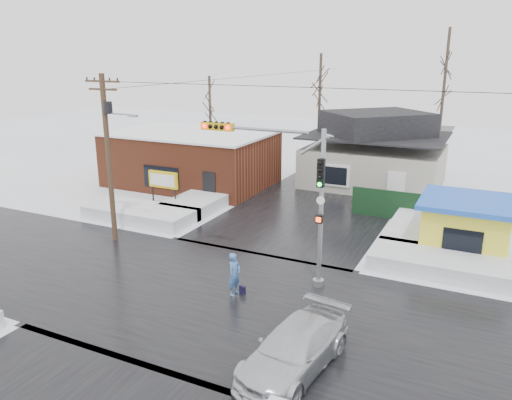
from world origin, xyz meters
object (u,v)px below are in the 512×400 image
at_px(kiosk, 466,226).
at_px(traffic_signal, 287,184).
at_px(pedestrian, 234,274).
at_px(utility_pole, 109,149).
at_px(marquee_sign, 163,181).
at_px(car, 295,349).

bearing_deg(kiosk, traffic_signal, -135.16).
distance_m(kiosk, pedestrian, 12.63).
relative_size(utility_pole, marquee_sign, 3.53).
bearing_deg(car, utility_pole, 160.66).
bearing_deg(car, traffic_signal, 122.41).
xyz_separation_m(marquee_sign, car, (14.29, -12.66, -1.18)).
height_order(marquee_sign, pedestrian, marquee_sign).
bearing_deg(utility_pole, traffic_signal, -2.95).
relative_size(utility_pole, car, 1.75).
distance_m(marquee_sign, car, 19.13).
xyz_separation_m(traffic_signal, kiosk, (7.07, 7.03, -3.08)).
relative_size(marquee_sign, pedestrian, 1.35).
bearing_deg(kiosk, utility_pole, -159.56).
height_order(traffic_signal, pedestrian, traffic_signal).
bearing_deg(utility_pole, car, -26.76).
bearing_deg(traffic_signal, marquee_sign, 150.28).
relative_size(kiosk, pedestrian, 2.44).
bearing_deg(car, marquee_sign, 145.88).
xyz_separation_m(marquee_sign, pedestrian, (10.04, -8.87, -0.98)).
bearing_deg(traffic_signal, utility_pole, 177.05).
bearing_deg(kiosk, pedestrian, -132.07).
xyz_separation_m(traffic_signal, pedestrian, (-1.39, -2.34, -3.60)).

